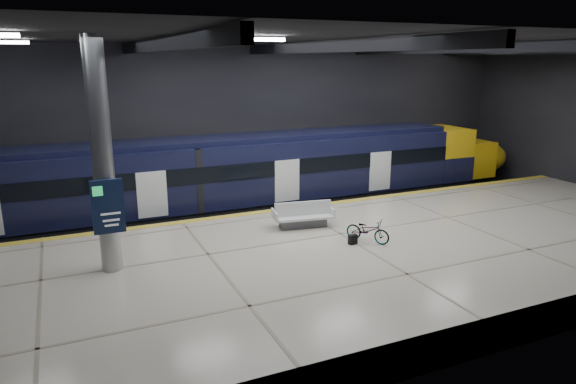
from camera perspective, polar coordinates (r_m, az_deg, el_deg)
ground at (r=20.21m, az=4.35°, el=-6.74°), size 30.00×30.00×0.00m
room_shell at (r=18.90m, az=4.68°, el=9.64°), size 30.10×16.10×8.05m
platform at (r=18.01m, az=8.20°, el=-7.70°), size 30.00×11.00×1.10m
safety_strip at (r=22.18m, az=1.03°, el=-1.73°), size 30.00×0.40×0.01m
rails at (r=24.88m, az=-1.67°, el=-2.37°), size 30.00×1.52×0.16m
train at (r=23.99m, az=-4.11°, el=1.84°), size 29.40×2.84×3.79m
bench at (r=19.57m, az=1.67°, el=-2.90°), size 2.40×1.30×1.01m
bicycle at (r=18.20m, az=8.86°, el=-4.22°), size 1.35×1.65×0.85m
pannier_bag at (r=17.97m, az=7.21°, el=-5.23°), size 0.32×0.22×0.35m
info_column at (r=15.78m, az=-19.88°, el=3.23°), size 0.90×0.78×6.90m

